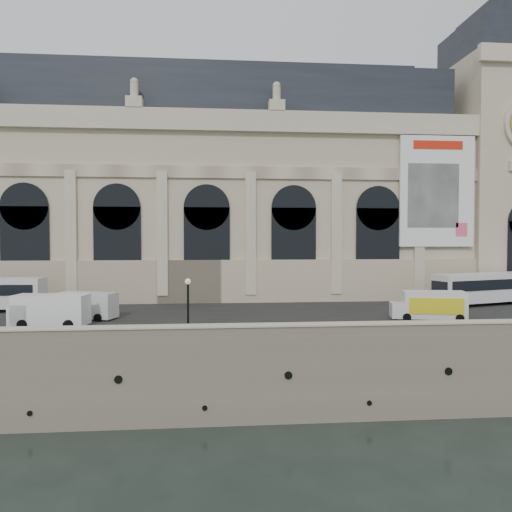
{
  "coord_description": "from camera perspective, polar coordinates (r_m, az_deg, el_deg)",
  "views": [
    {
      "loc": [
        -3.5,
        -35.21,
        13.43
      ],
      "look_at": [
        1.64,
        22.0,
        11.43
      ],
      "focal_mm": 35.0,
      "sensor_mm": 36.0,
      "label": 1
    }
  ],
  "objects": [
    {
      "name": "van_c",
      "position": [
        48.66,
        -19.11,
        -5.39
      ],
      "size": [
        5.94,
        3.68,
        2.48
      ],
      "color": "silver",
      "rests_on": "quay"
    },
    {
      "name": "museum",
      "position": [
        66.42,
        -7.31,
        7.42
      ],
      "size": [
        69.0,
        18.7,
        29.1
      ],
      "color": "beige",
      "rests_on": "quay"
    },
    {
      "name": "box_truck",
      "position": [
        48.33,
        19.22,
        -5.36
      ],
      "size": [
        6.86,
        3.43,
        2.65
      ],
      "color": "silver",
      "rests_on": "quay"
    },
    {
      "name": "ground",
      "position": [
        37.85,
        0.53,
        -18.78
      ],
      "size": [
        260.0,
        260.0,
        0.0
      ],
      "primitive_type": "plane",
      "color": "black",
      "rests_on": "ground"
    },
    {
      "name": "bus_right",
      "position": [
        60.64,
        24.41,
        -3.31
      ],
      "size": [
        12.32,
        6.13,
        3.58
      ],
      "color": "silver",
      "rests_on": "quay"
    },
    {
      "name": "parapet",
      "position": [
        36.62,
        0.44,
        -8.72
      ],
      "size": [
        160.0,
        1.4,
        1.21
      ],
      "color": "gray",
      "rests_on": "quay"
    },
    {
      "name": "clock_pavilion",
      "position": [
        74.11,
        25.7,
        9.55
      ],
      "size": [
        13.0,
        14.72,
        36.7
      ],
      "color": "beige",
      "rests_on": "quay"
    },
    {
      "name": "van_b",
      "position": [
        45.43,
        -22.81,
        -5.78
      ],
      "size": [
        6.41,
        3.11,
        2.75
      ],
      "color": "white",
      "rests_on": "quay"
    },
    {
      "name": "lamp_right",
      "position": [
        37.82,
        -7.78,
        -5.94
      ],
      "size": [
        0.45,
        0.45,
        4.46
      ],
      "color": "black",
      "rests_on": "quay"
    },
    {
      "name": "quay",
      "position": [
        71.07,
        -2.27,
        -6.44
      ],
      "size": [
        160.0,
        70.0,
        6.0
      ],
      "primitive_type": "cube",
      "color": "gray",
      "rests_on": "ground"
    },
    {
      "name": "street",
      "position": [
        49.89,
        -1.06,
        -6.53
      ],
      "size": [
        160.0,
        24.0,
        0.06
      ],
      "primitive_type": "cube",
      "color": "#2D2D2D",
      "rests_on": "quay"
    }
  ]
}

